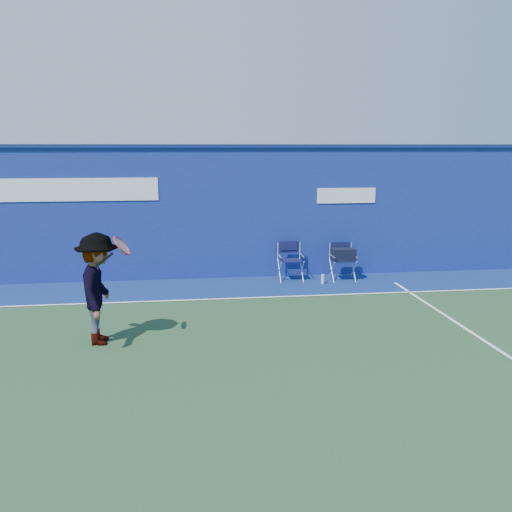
{
  "coord_description": "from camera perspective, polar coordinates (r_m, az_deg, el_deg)",
  "views": [
    {
      "loc": [
        -0.14,
        -7.34,
        3.04
      ],
      "look_at": [
        1.15,
        2.6,
        1.0
      ],
      "focal_mm": 38.0,
      "sensor_mm": 36.0,
      "label": 1
    }
  ],
  "objects": [
    {
      "name": "directors_chair_left",
      "position": [
        12.46,
        3.64,
        -1.26
      ],
      "size": [
        0.52,
        0.48,
        0.88
      ],
      "color": "silver",
      "rests_on": "ground"
    },
    {
      "name": "tennis_player",
      "position": [
        8.74,
        -16.23,
        -3.32
      ],
      "size": [
        0.87,
        1.13,
        1.74
      ],
      "color": "#EA4738",
      "rests_on": "ground"
    },
    {
      "name": "stadium_wall",
      "position": [
        12.63,
        -6.75,
        4.65
      ],
      "size": [
        24.0,
        0.5,
        3.08
      ],
      "color": "navy",
      "rests_on": "ground"
    },
    {
      "name": "court_lines",
      "position": [
        8.5,
        -6.04,
        -9.43
      ],
      "size": [
        24.0,
        12.0,
        0.01
      ],
      "color": "white",
      "rests_on": "out_of_bounds_strip"
    },
    {
      "name": "out_of_bounds_strip",
      "position": [
        11.84,
        -6.48,
        -3.43
      ],
      "size": [
        24.0,
        1.8,
        0.01
      ],
      "primitive_type": "cube",
      "color": "navy",
      "rests_on": "ground"
    },
    {
      "name": "water_bottle",
      "position": [
        12.24,
        7.03,
        -2.43
      ],
      "size": [
        0.07,
        0.07,
        0.22
      ],
      "primitive_type": "cylinder",
      "color": "silver",
      "rests_on": "ground"
    },
    {
      "name": "directors_chair_right",
      "position": [
        12.58,
        9.12,
        -0.95
      ],
      "size": [
        0.51,
        0.46,
        0.86
      ],
      "color": "silver",
      "rests_on": "ground"
    },
    {
      "name": "ground",
      "position": [
        7.95,
        -5.92,
        -11.05
      ],
      "size": [
        80.0,
        80.0,
        0.0
      ],
      "primitive_type": "plane",
      "color": "#254627",
      "rests_on": "ground"
    }
  ]
}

